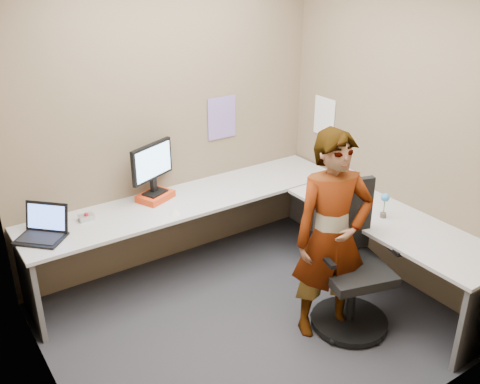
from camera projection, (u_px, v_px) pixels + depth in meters
ground at (251, 323)px, 4.31m from camera, size 3.00×3.00×0.00m
wall_back at (168, 122)px, 4.73m from camera, size 3.00×0.00×3.00m
wall_right at (398, 131)px, 4.51m from camera, size 0.00×2.70×2.70m
wall_left at (33, 223)px, 2.99m from camera, size 0.00×2.70×2.70m
desk at (268, 225)px, 4.58m from camera, size 2.98×2.58×0.73m
paper_ream at (155, 196)px, 4.71m from camera, size 0.36×0.32×0.06m
monitor at (152, 164)px, 4.60m from camera, size 0.45×0.23×0.45m
laptop at (43, 229)px, 4.09m from camera, size 0.45×0.45×0.25m
trackball_mouse at (86, 217)px, 4.35m from camera, size 0.12×0.08×0.07m
origami at (174, 211)px, 4.44m from camera, size 0.10×0.10×0.06m
stapler at (329, 180)px, 5.05m from camera, size 0.15×0.09×0.05m
flower at (385, 202)px, 4.35m from camera, size 0.07×0.07×0.22m
calendar_purple at (222, 118)px, 5.02m from camera, size 0.30×0.01×0.40m
calendar_white at (324, 117)px, 5.22m from camera, size 0.01×0.28×0.38m
sticky_note_a at (347, 156)px, 5.08m from camera, size 0.01×0.07×0.07m
sticky_note_b at (342, 167)px, 5.17m from camera, size 0.01×0.07×0.07m
sticky_note_c at (351, 173)px, 5.09m from camera, size 0.01×0.07×0.07m
sticky_note_d at (336, 154)px, 5.21m from camera, size 0.01×0.07×0.07m
office_chair at (349, 271)px, 4.14m from camera, size 0.65×0.63×1.15m
person at (332, 237)px, 3.92m from camera, size 0.70×0.57×1.64m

